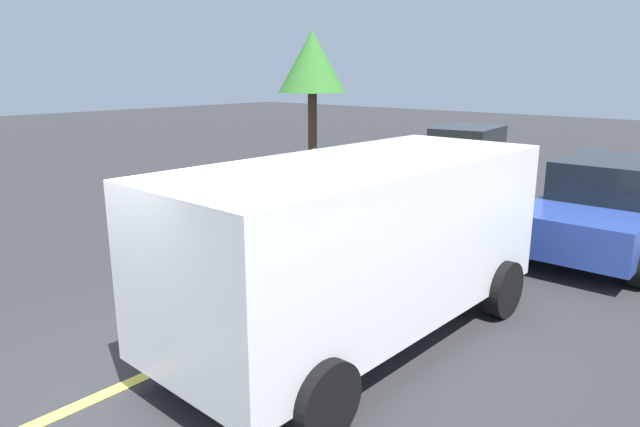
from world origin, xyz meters
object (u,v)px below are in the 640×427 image
Objects in this scene: white_van at (360,238)px; car_yellow_far_lane at (469,156)px; tree_left_verge at (312,63)px; car_blue_behind_van at (608,206)px.

car_yellow_far_lane is at bearing 20.01° from white_van.
tree_left_verge reaches higher than white_van.
car_blue_behind_van is 1.06× the size of tree_left_verge.
tree_left_verge is (-2.11, 4.07, 2.56)m from car_yellow_far_lane.
tree_left_verge reaches higher than car_blue_behind_van.
white_van reaches higher than car_blue_behind_van.
car_blue_behind_van is at bearing -129.68° from car_yellow_far_lane.
car_blue_behind_van is 9.36m from tree_left_verge.
white_van is at bearing -134.92° from tree_left_verge.
car_blue_behind_van is at bearing -101.69° from tree_left_verge.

